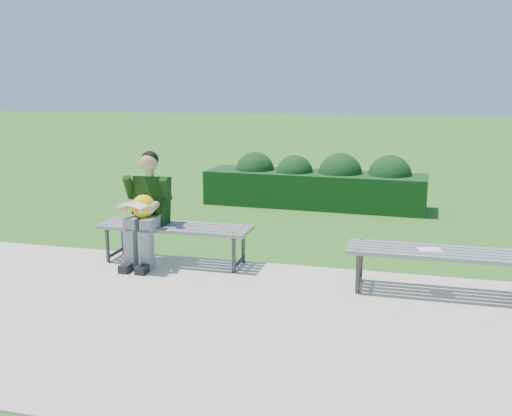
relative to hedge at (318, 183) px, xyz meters
The scene contains 7 objects.
ground 3.60m from the hedge, 91.28° to the right, with size 80.00×80.00×0.00m.
walkway 5.34m from the hedge, 90.86° to the right, with size 30.00×3.50×0.02m.
hedge is the anchor object (origin of this frame).
bench_left 3.99m from the hedge, 106.09° to the right, with size 1.80×0.50×0.46m.
bench_right 4.54m from the hedge, 66.00° to the right, with size 1.80×0.50×0.46m.
seated_boy 4.18m from the hedge, 109.67° to the right, with size 0.56×0.76×1.31m.
paper_sheet 4.50m from the hedge, 67.16° to the right, with size 0.25×0.21×0.01m.
Camera 1 is at (1.55, -6.28, 2.04)m, focal length 40.00 mm.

